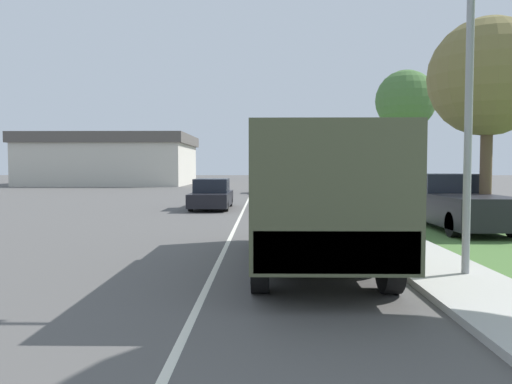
% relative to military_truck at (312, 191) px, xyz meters
% --- Properties ---
extents(ground_plane, '(180.00, 180.00, 0.00)m').
position_rel_military_truck_xyz_m(ground_plane, '(-2.01, 27.87, -1.60)').
color(ground_plane, '#565451').
extents(lane_centre_stripe, '(0.12, 120.00, 0.00)m').
position_rel_military_truck_xyz_m(lane_centre_stripe, '(-2.01, 27.87, -1.60)').
color(lane_centre_stripe, silver).
rests_on(lane_centre_stripe, ground).
extents(sidewalk_right, '(1.80, 120.00, 0.12)m').
position_rel_military_truck_xyz_m(sidewalk_right, '(2.49, 27.87, -1.54)').
color(sidewalk_right, beige).
rests_on(sidewalk_right, ground).
extents(grass_strip_right, '(7.00, 120.00, 0.02)m').
position_rel_military_truck_xyz_m(grass_strip_right, '(6.89, 27.87, -1.59)').
color(grass_strip_right, '#4C7538').
rests_on(grass_strip_right, ground).
extents(military_truck, '(2.45, 7.50, 2.78)m').
position_rel_military_truck_xyz_m(military_truck, '(0.00, 0.00, 0.00)').
color(military_truck, '#606647').
rests_on(military_truck, ground).
extents(car_nearest_ahead, '(1.88, 4.75, 1.51)m').
position_rel_military_truck_xyz_m(car_nearest_ahead, '(-3.64, 14.41, -0.92)').
color(car_nearest_ahead, black).
rests_on(car_nearest_ahead, ground).
extents(car_second_ahead, '(1.83, 4.53, 1.57)m').
position_rel_military_truck_xyz_m(car_second_ahead, '(-0.54, 29.78, -0.90)').
color(car_second_ahead, black).
rests_on(car_second_ahead, ground).
extents(pickup_truck, '(2.02, 5.36, 1.84)m').
position_rel_military_truck_xyz_m(pickup_truck, '(5.49, 6.29, -0.73)').
color(pickup_truck, black).
rests_on(pickup_truck, grass_strip_right).
extents(lamp_post, '(1.69, 0.24, 6.46)m').
position_rel_military_truck_xyz_m(lamp_post, '(2.52, -1.33, 2.41)').
color(lamp_post, gray).
rests_on(lamp_post, sidewalk_right).
extents(tree_mid_right, '(3.85, 3.85, 6.95)m').
position_rel_military_truck_xyz_m(tree_mid_right, '(6.33, 6.00, 3.42)').
color(tree_mid_right, brown).
rests_on(tree_mid_right, grass_strip_right).
extents(tree_far_right, '(3.63, 3.63, 7.94)m').
position_rel_military_truck_xyz_m(tree_far_right, '(7.60, 20.00, 4.52)').
color(tree_far_right, '#4C3D2D').
rests_on(tree_far_right, grass_strip_right).
extents(building_distant, '(18.70, 14.16, 5.86)m').
position_rel_military_truck_xyz_m(building_distant, '(-18.97, 48.38, 1.37)').
color(building_distant, beige).
rests_on(building_distant, ground).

